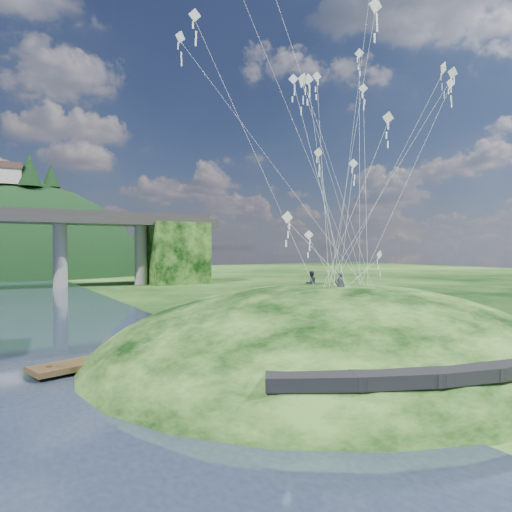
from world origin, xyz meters
TOP-DOWN VIEW (x-y plane):
  - ground at (0.00, 0.00)m, footprint 320.00×320.00m
  - grass_hill at (8.00, 2.00)m, footprint 36.00×32.00m
  - footpath at (7.46, -9.74)m, footprint 22.29×5.84m
  - wooden_dock at (-4.53, 7.50)m, footprint 13.87×5.78m
  - kite_flyers at (7.51, 2.76)m, footprint 1.08×4.13m
  - kite_swarm at (6.77, 1.13)m, footprint 20.76×16.88m

SIDE VIEW (x-z plane):
  - grass_hill at x=8.00m, z-range -8.00..5.00m
  - ground at x=0.00m, z-range 0.00..0.00m
  - wooden_dock at x=-4.53m, z-range -0.06..0.93m
  - footpath at x=7.46m, z-range 1.67..2.50m
  - kite_flyers at x=7.51m, z-range 4.92..6.90m
  - kite_swarm at x=6.77m, z-range 7.38..29.16m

